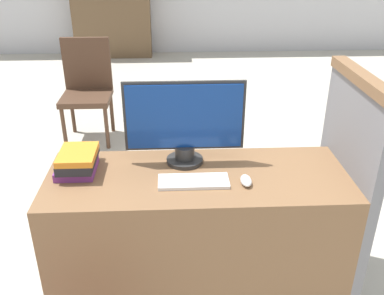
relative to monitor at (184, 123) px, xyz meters
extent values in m
cube|color=brown|center=(0.06, -0.14, -0.58)|extent=(1.43, 0.55, 0.74)
cube|color=slate|center=(0.80, -0.09, -0.37)|extent=(0.05, 0.65, 1.15)
cube|color=brown|center=(0.80, -0.09, 0.23)|extent=(0.07, 0.65, 0.05)
cylinder|color=#282828|center=(0.00, 0.00, -0.20)|extent=(0.18, 0.18, 0.02)
cylinder|color=#282828|center=(0.00, 0.00, -0.16)|extent=(0.10, 0.10, 0.07)
cube|color=#282828|center=(0.00, 0.00, 0.03)|extent=(0.58, 0.01, 0.35)
cube|color=navy|center=(0.00, 0.00, 0.03)|extent=(0.55, 0.02, 0.32)
cube|color=white|center=(0.03, -0.21, -0.20)|extent=(0.32, 0.13, 0.02)
ellipsoid|color=silver|center=(0.27, -0.23, -0.20)|extent=(0.05, 0.10, 0.03)
cube|color=#7A3384|center=(-0.52, -0.08, -0.19)|extent=(0.18, 0.21, 0.04)
cube|color=#232328|center=(-0.51, -0.07, -0.15)|extent=(0.16, 0.26, 0.04)
cube|color=orange|center=(-0.50, -0.09, -0.11)|extent=(0.17, 0.22, 0.03)
cylinder|color=#4C3323|center=(-1.03, 1.67, -0.75)|extent=(0.04, 0.04, 0.40)
cylinder|color=#4C3323|center=(-0.65, 1.67, -0.75)|extent=(0.04, 0.04, 0.40)
cylinder|color=#4C3323|center=(-1.03, 2.05, -0.75)|extent=(0.04, 0.04, 0.40)
cylinder|color=#4C3323|center=(-0.65, 2.05, -0.75)|extent=(0.04, 0.04, 0.40)
cube|color=#4C3323|center=(-0.84, 1.86, -0.53)|extent=(0.44, 0.44, 0.05)
cube|color=#4C3323|center=(-0.84, 2.06, -0.26)|extent=(0.44, 0.04, 0.48)
camera|label=1|loc=(-0.05, -1.89, 0.81)|focal=40.00mm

